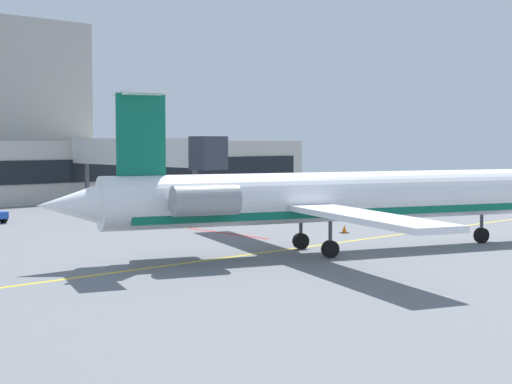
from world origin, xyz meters
TOP-DOWN VIEW (x-y plane):
  - ground at (0.00, 0.00)m, footprint 120.00×120.00m
  - jet_bridge_west at (7.54, 28.72)m, footprint 2.40×21.07m
  - regional_jet at (0.03, 0.59)m, footprint 29.98×24.57m
  - pushback_tractor at (12.07, 24.54)m, footprint 3.33×2.69m
  - safety_cone_alpha at (7.51, 5.79)m, footprint 0.47×0.47m
  - safety_cone_bravo at (11.12, 2.74)m, footprint 0.47×0.47m

SIDE VIEW (x-z plane):
  - ground at x=0.00m, z-range -0.10..0.00m
  - safety_cone_alpha at x=7.51m, z-range -0.03..0.52m
  - safety_cone_bravo at x=11.12m, z-range -0.03..0.52m
  - pushback_tractor at x=12.07m, z-range -0.13..2.10m
  - regional_jet at x=0.03m, z-range -1.24..7.20m
  - jet_bridge_west at x=7.54m, z-range 1.82..8.23m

